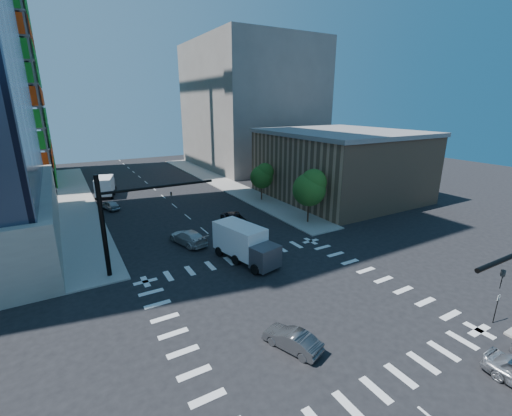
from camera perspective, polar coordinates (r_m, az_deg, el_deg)
ground at (r=27.34m, az=6.06°, el=-15.49°), size 160.00×160.00×0.00m
road_markings at (r=27.33m, az=6.06°, el=-15.48°), size 20.00×20.00×0.01m
sidewalk_ne at (r=65.74m, az=-5.59°, el=4.19°), size 5.00×60.00×0.15m
sidewalk_nw at (r=60.25m, az=-27.74°, el=1.07°), size 5.00×60.00×0.15m
commercial_building at (r=56.85m, az=13.78°, el=7.14°), size 20.50×22.50×10.60m
bg_building_ne at (r=84.03m, az=-0.95°, el=16.64°), size 24.00×30.00×28.00m
signal_mast_nw at (r=31.55m, az=-21.63°, el=-1.07°), size 10.20×0.40×9.00m
tree_south at (r=42.97m, az=9.08°, el=3.44°), size 4.16×4.16×6.82m
tree_north at (r=52.89m, az=1.12°, el=5.44°), size 3.54×3.52×5.78m
no_parking_sign at (r=29.48m, az=35.20°, el=-13.14°), size 0.30×0.06×2.20m
car_nb_far at (r=42.69m, az=-3.51°, el=-1.98°), size 3.21×5.65×1.49m
car_sb_near at (r=37.90m, az=-11.23°, el=-4.80°), size 3.37×5.57×1.51m
car_sb_mid at (r=53.34m, az=-23.13°, el=0.45°), size 2.65×4.15×1.32m
car_sb_cross at (r=22.83m, az=6.01°, el=-20.99°), size 2.61×4.07×1.27m
box_truck_near at (r=32.88m, az=-1.49°, el=-6.49°), size 4.19×7.03×3.45m
box_truck_far at (r=61.68m, az=-23.76°, el=3.24°), size 4.04×6.63×3.24m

